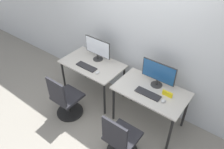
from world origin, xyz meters
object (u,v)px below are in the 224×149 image
Objects in this scene: keyboard_left at (86,67)px; mouse_left at (97,72)px; monitor_left at (98,48)px; mouse_right at (164,101)px; office_chair_left at (66,100)px; monitor_right at (158,73)px; keyboard_right at (148,94)px; office_chair_right at (121,140)px.

keyboard_left is 4.47× the size of mouse_left.
mouse_right is (1.49, -0.27, -0.22)m from monitor_left.
mouse_left is 0.74m from office_chair_left.
mouse_right is (1.49, 0.05, 0.01)m from keyboard_left.
monitor_right is 0.35m from keyboard_right.
monitor_right is 1.38× the size of keyboard_right.
monitor_left reaches higher than mouse_right.
office_chair_left is at bearing -153.90° from keyboard_right.
mouse_left is at bearing -3.98° from keyboard_left.
monitor_left is at bearing 169.61° from mouse_right.
mouse_left is 0.16× the size of monitor_right.
office_chair_left is 1.24m from office_chair_right.
monitor_right is at bearing 14.56° from keyboard_left.
office_chair_right reaches higher than keyboard_left.
monitor_left is 1.28m from keyboard_right.
mouse_right is at bearing 1.75° from keyboard_left.
monitor_left is 6.17× the size of mouse_right.
monitor_left is 1.38× the size of keyboard_left.
office_chair_right is (0.95, -0.63, -0.41)m from mouse_left.
office_chair_left and office_chair_right have the same top height.
monitor_right is 0.65× the size of office_chair_right.
monitor_left is 6.17× the size of mouse_left.
monitor_right reaches higher than mouse_right.
monitor_right is at bearing 19.52° from mouse_left.
monitor_right reaches higher than keyboard_left.
mouse_right is (0.26, -0.27, -0.22)m from monitor_right.
keyboard_left is 0.47× the size of office_chair_left.
keyboard_left is 1.23m from keyboard_right.
mouse_right is (1.21, 0.06, 0.00)m from mouse_left.
monitor_right is 1.15m from office_chair_right.
mouse_right reaches higher than keyboard_right.
monitor_left is 1.68m from office_chair_right.
mouse_left is 1.21m from office_chair_right.
keyboard_left is at bearing 152.06° from office_chair_right.
office_chair_left is 1.00× the size of office_chair_right.
mouse_left reaches higher than keyboard_left.
office_chair_left reaches higher than keyboard_right.
keyboard_left is 4.47× the size of mouse_right.
keyboard_right is at bearing 3.77° from mouse_left.
office_chair_right is at bearing -90.10° from monitor_right.
office_chair_left is (-0.01, -0.56, -0.40)m from keyboard_left.
mouse_right is at bearing 22.06° from office_chair_left.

